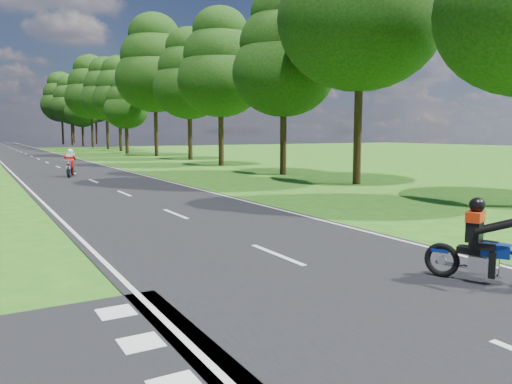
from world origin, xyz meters
TOP-DOWN VIEW (x-y plane):
  - ground at (0.00, 0.00)m, footprint 160.00×160.00m
  - main_road at (0.00, 50.00)m, footprint 7.00×140.00m
  - road_markings at (-0.14, 48.13)m, footprint 7.40×140.00m
  - treeline at (1.43, 60.06)m, footprint 40.00×115.35m
  - rider_near_blue at (1.99, -1.48)m, footprint 1.23×1.86m
  - rider_far_red at (-0.56, 23.35)m, footprint 1.17×2.01m

SIDE VIEW (x-z plane):
  - ground at x=0.00m, z-range 0.00..0.00m
  - main_road at x=0.00m, z-range 0.00..0.02m
  - road_markings at x=-0.14m, z-range 0.02..0.03m
  - rider_near_blue at x=1.99m, z-range 0.02..1.50m
  - rider_far_red at x=-0.56m, z-range 0.02..1.61m
  - treeline at x=1.43m, z-range 0.86..15.65m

